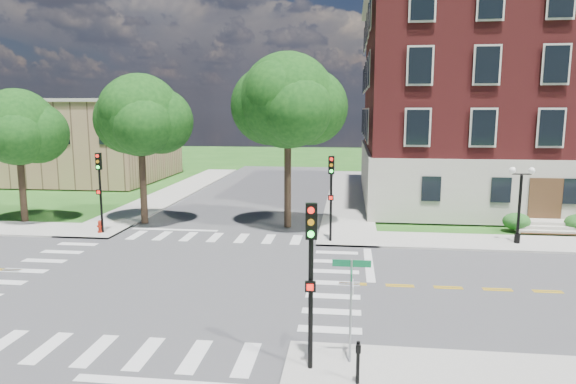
# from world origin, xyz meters

# --- Properties ---
(ground) EXTENTS (160.00, 160.00, 0.00)m
(ground) POSITION_xyz_m (0.00, 0.00, 0.00)
(ground) COLOR #225518
(ground) RESTS_ON ground
(road_ew) EXTENTS (90.00, 12.00, 0.01)m
(road_ew) POSITION_xyz_m (0.00, 0.00, 0.01)
(road_ew) COLOR #3D3D3F
(road_ew) RESTS_ON ground
(road_ns) EXTENTS (12.00, 90.00, 0.01)m
(road_ns) POSITION_xyz_m (0.00, 0.00, 0.01)
(road_ns) COLOR #3D3D3F
(road_ns) RESTS_ON ground
(sidewalk_ne) EXTENTS (34.00, 34.00, 0.12)m
(sidewalk_ne) POSITION_xyz_m (15.38, 15.38, 0.06)
(sidewalk_ne) COLOR #9E9B93
(sidewalk_ne) RESTS_ON ground
(sidewalk_nw) EXTENTS (34.00, 34.00, 0.12)m
(sidewalk_nw) POSITION_xyz_m (-15.38, 15.38, 0.06)
(sidewalk_nw) COLOR #9E9B93
(sidewalk_nw) RESTS_ON ground
(crosswalk_east) EXTENTS (2.20, 10.20, 0.02)m
(crosswalk_east) POSITION_xyz_m (7.20, 0.00, 0.00)
(crosswalk_east) COLOR silver
(crosswalk_east) RESTS_ON ground
(stop_bar_east) EXTENTS (0.40, 5.50, 0.00)m
(stop_bar_east) POSITION_xyz_m (8.80, 3.00, 0.00)
(stop_bar_east) COLOR silver
(stop_bar_east) RESTS_ON ground
(main_building) EXTENTS (30.60, 22.40, 16.50)m
(main_building) POSITION_xyz_m (24.00, 21.99, 8.34)
(main_building) COLOR #B0A99B
(main_building) RESTS_ON ground
(secondary_building) EXTENTS (20.40, 15.40, 8.30)m
(secondary_building) POSITION_xyz_m (-22.00, 30.00, 4.28)
(secondary_building) COLOR #956D52
(secondary_building) RESTS_ON ground
(tree_b) EXTENTS (4.94, 4.94, 8.67)m
(tree_b) POSITION_xyz_m (-13.55, 9.60, 6.29)
(tree_b) COLOR black
(tree_b) RESTS_ON ground
(tree_c) EXTENTS (5.22, 5.22, 9.58)m
(tree_c) POSITION_xyz_m (-5.46, 10.06, 7.06)
(tree_c) COLOR black
(tree_c) RESTS_ON ground
(tree_d) EXTENTS (5.84, 5.84, 10.78)m
(tree_d) POSITION_xyz_m (3.97, 10.02, 7.96)
(tree_d) COLOR black
(tree_d) RESTS_ON ground
(traffic_signal_se) EXTENTS (0.34, 0.38, 4.80)m
(traffic_signal_se) POSITION_xyz_m (6.75, -7.67, 3.19)
(traffic_signal_se) COLOR black
(traffic_signal_se) RESTS_ON ground
(traffic_signal_ne) EXTENTS (0.34, 0.37, 4.80)m
(traffic_signal_ne) POSITION_xyz_m (6.78, 6.82, 3.19)
(traffic_signal_ne) COLOR black
(traffic_signal_ne) RESTS_ON ground
(traffic_signal_nw) EXTENTS (0.33, 0.37, 4.80)m
(traffic_signal_nw) POSITION_xyz_m (-6.92, 7.17, 3.19)
(traffic_signal_nw) COLOR black
(traffic_signal_nw) RESTS_ON ground
(twin_lamp_west) EXTENTS (1.36, 0.36, 4.23)m
(twin_lamp_west) POSITION_xyz_m (17.08, 7.59, 2.52)
(twin_lamp_west) COLOR black
(twin_lamp_west) RESTS_ON ground
(street_sign_pole) EXTENTS (1.10, 1.10, 3.10)m
(street_sign_pole) POSITION_xyz_m (7.88, -7.18, 2.31)
(street_sign_pole) COLOR gray
(street_sign_pole) RESTS_ON ground
(push_button_post) EXTENTS (0.14, 0.21, 1.20)m
(push_button_post) POSITION_xyz_m (8.09, -8.38, 0.80)
(push_button_post) COLOR black
(push_button_post) RESTS_ON ground
(fire_hydrant) EXTENTS (0.35, 0.35, 0.75)m
(fire_hydrant) POSITION_xyz_m (-7.07, 7.17, 0.46)
(fire_hydrant) COLOR maroon
(fire_hydrant) RESTS_ON ground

